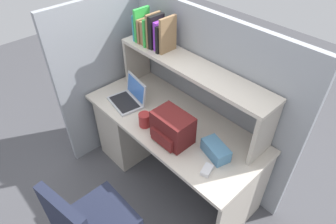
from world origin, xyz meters
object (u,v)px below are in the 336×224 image
(computer_mouse, at_px, (207,170))
(tissue_box, at_px, (216,150))
(laptop, at_px, (129,97))
(paper_cup, at_px, (159,113))
(backpack, at_px, (172,128))
(snack_canister, at_px, (145,120))

(computer_mouse, relative_size, tissue_box, 0.47)
(laptop, height_order, paper_cup, laptop)
(laptop, height_order, backpack, backpack)
(tissue_box, distance_m, snack_canister, 0.62)
(backpack, bearing_deg, tissue_box, 19.62)
(backpack, height_order, tissue_box, backpack)
(laptop, relative_size, computer_mouse, 3.32)
(laptop, distance_m, snack_canister, 0.34)
(backpack, relative_size, snack_canister, 2.60)
(backpack, distance_m, paper_cup, 0.29)
(computer_mouse, distance_m, tissue_box, 0.17)
(computer_mouse, bearing_deg, backpack, 156.70)
(paper_cup, bearing_deg, computer_mouse, -11.96)
(backpack, xyz_separation_m, paper_cup, (-0.26, 0.10, -0.07))
(tissue_box, height_order, snack_canister, snack_canister)
(backpack, height_order, snack_canister, backpack)
(computer_mouse, distance_m, paper_cup, 0.67)
(computer_mouse, xyz_separation_m, paper_cup, (-0.65, 0.14, 0.03))
(laptop, height_order, computer_mouse, laptop)
(laptop, bearing_deg, backpack, -4.25)
(laptop, xyz_separation_m, backpack, (0.59, -0.04, 0.07))
(tissue_box, bearing_deg, computer_mouse, -54.11)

